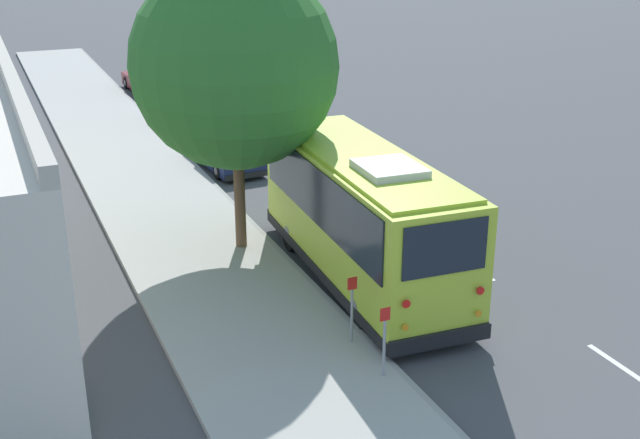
# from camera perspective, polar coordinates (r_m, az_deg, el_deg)

# --- Properties ---
(ground_plane) EXTENTS (160.00, 160.00, 0.00)m
(ground_plane) POSITION_cam_1_polar(r_m,az_deg,el_deg) (21.90, 3.73, -3.16)
(ground_plane) COLOR #474749
(sidewalk_slab) EXTENTS (80.00, 4.13, 0.15)m
(sidewalk_slab) POSITION_cam_1_polar(r_m,az_deg,el_deg) (20.44, -6.90, -4.90)
(sidewalk_slab) COLOR #A3A099
(sidewalk_slab) RESTS_ON ground
(curb_strip) EXTENTS (80.00, 0.14, 0.15)m
(curb_strip) POSITION_cam_1_polar(r_m,az_deg,el_deg) (21.07, -1.34, -3.91)
(curb_strip) COLOR gray
(curb_strip) RESTS_ON ground
(shuttle_bus) EXTENTS (8.73, 2.90, 3.55)m
(shuttle_bus) POSITION_cam_1_polar(r_m,az_deg,el_deg) (20.27, 3.02, 0.63)
(shuttle_bus) COLOR #ADC633
(shuttle_bus) RESTS_ON ground
(parked_sedan_navy) EXTENTS (4.45, 1.96, 1.28)m
(parked_sedan_navy) POSITION_cam_1_polar(r_m,az_deg,el_deg) (30.22, -6.75, 4.83)
(parked_sedan_navy) COLOR #19234C
(parked_sedan_navy) RESTS_ON ground
(parked_sedan_silver) EXTENTS (4.68, 1.79, 1.27)m
(parked_sedan_silver) POSITION_cam_1_polar(r_m,az_deg,el_deg) (36.78, -9.98, 7.58)
(parked_sedan_silver) COLOR #A8AAAF
(parked_sedan_silver) RESTS_ON ground
(parked_sedan_maroon) EXTENTS (4.34, 1.94, 1.32)m
(parked_sedan_maroon) POSITION_cam_1_polar(r_m,az_deg,el_deg) (43.91, -12.19, 9.63)
(parked_sedan_maroon) COLOR maroon
(parked_sedan_maroon) RESTS_ON ground
(street_tree) EXTENTS (5.48, 5.48, 8.66)m
(street_tree) POSITION_cam_1_polar(r_m,az_deg,el_deg) (21.38, -6.26, 11.95)
(street_tree) COLOR brown
(street_tree) RESTS_ON sidewalk_slab
(sign_post_near) EXTENTS (0.06, 0.22, 1.54)m
(sign_post_near) POSITION_cam_1_polar(r_m,az_deg,el_deg) (16.25, 4.60, -8.62)
(sign_post_near) COLOR gray
(sign_post_near) RESTS_ON sidewalk_slab
(sign_post_far) EXTENTS (0.06, 0.22, 1.55)m
(sign_post_far) POSITION_cam_1_polar(r_m,az_deg,el_deg) (17.41, 2.28, -6.38)
(sign_post_far) COLOR gray
(sign_post_far) RESTS_ON sidewalk_slab
(lane_stripe_behind) EXTENTS (2.40, 0.14, 0.01)m
(lane_stripe_behind) POSITION_cam_1_polar(r_m,az_deg,el_deg) (18.18, 21.10, -10.06)
(lane_stripe_behind) COLOR silver
(lane_stripe_behind) RESTS_ON ground
(lane_stripe_mid) EXTENTS (2.40, 0.14, 0.01)m
(lane_stripe_mid) POSITION_cam_1_polar(r_m,az_deg,el_deg) (22.24, 10.49, -3.09)
(lane_stripe_mid) COLOR silver
(lane_stripe_mid) RESTS_ON ground
(lane_stripe_ahead) EXTENTS (2.40, 0.14, 0.01)m
(lane_stripe_ahead) POSITION_cam_1_polar(r_m,az_deg,el_deg) (27.02, 3.47, 1.65)
(lane_stripe_ahead) COLOR silver
(lane_stripe_ahead) RESTS_ON ground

